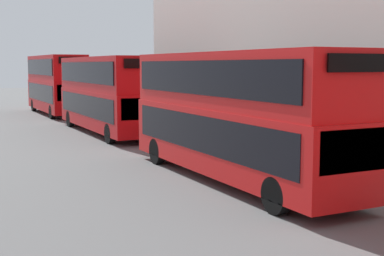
{
  "coord_description": "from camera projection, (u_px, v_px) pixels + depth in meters",
  "views": [
    {
      "loc": [
        -7.47,
        6.0,
        3.85
      ],
      "look_at": [
        0.48,
        22.03,
        1.74
      ],
      "focal_mm": 50.0,
      "sensor_mm": 36.0,
      "label": 1
    }
  ],
  "objects": [
    {
      "name": "bus_second_in_queue",
      "position": [
        235.0,
        111.0,
        17.6
      ],
      "size": [
        2.59,
        11.16,
        4.26
      ],
      "color": "red",
      "rests_on": "ground"
    },
    {
      "name": "bus_third_in_queue",
      "position": [
        107.0,
        91.0,
        30.09
      ],
      "size": [
        2.59,
        11.3,
        4.29
      ],
      "color": "#B20C0F",
      "rests_on": "ground"
    },
    {
      "name": "bus_trailing",
      "position": [
        56.0,
        82.0,
        41.68
      ],
      "size": [
        2.59,
        10.45,
        4.57
      ],
      "color": "#B20C0F",
      "rests_on": "ground"
    },
    {
      "name": "pedestrian",
      "position": [
        302.0,
        152.0,
        18.92
      ],
      "size": [
        0.36,
        0.36,
        1.71
      ],
      "color": "brown",
      "rests_on": "ground"
    }
  ]
}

